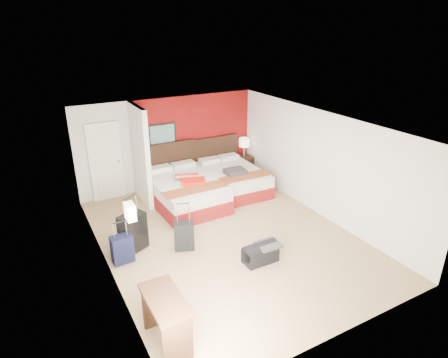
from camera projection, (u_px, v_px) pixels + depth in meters
ground at (227, 237)px, 8.30m from camera, size 6.50×6.50×0.00m
room_walls at (139, 174)px, 8.34m from camera, size 5.02×6.52×2.50m
red_accent_panel at (194, 139)px, 10.77m from camera, size 3.50×0.04×2.50m
partition_wall at (141, 155)px, 9.49m from camera, size 0.12×1.20×2.50m
entry_door at (106, 162)px, 9.72m from camera, size 0.82×0.06×2.05m
bed_left at (185, 192)px, 9.66m from camera, size 1.62×2.27×0.67m
bed_right at (233, 180)px, 10.49m from camera, size 1.47×2.06×0.61m
red_suitcase_open at (190, 179)px, 9.48m from camera, size 0.80×0.93×0.10m
jacket_bundle at (235, 172)px, 10.06m from camera, size 0.55×0.45×0.13m
nightstand at (244, 166)px, 11.53m from camera, size 0.48×0.48×0.60m
table_lamp at (244, 147)px, 11.31m from camera, size 0.39×0.39×0.55m
suitcase_black at (133, 233)px, 7.68m from camera, size 0.61×0.52×0.78m
suitcase_charcoal at (184, 237)px, 7.75m from camera, size 0.46×0.37×0.59m
suitcase_navy at (122, 250)px, 7.32m from camera, size 0.42×0.27×0.56m
duffel_bag at (260, 254)px, 7.40m from camera, size 0.67×0.36×0.34m
jacket_draped at (268, 245)px, 7.35m from camera, size 0.46×0.40×0.06m
desk at (166, 321)px, 5.43m from camera, size 0.49×0.98×0.81m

